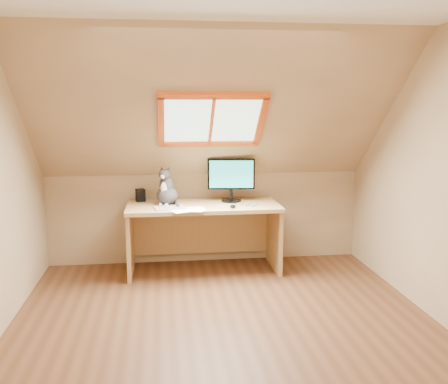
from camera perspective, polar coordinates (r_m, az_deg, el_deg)
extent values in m
plane|color=brown|center=(4.18, 0.18, -15.07)|extent=(3.50, 3.50, 0.00)
cube|color=tan|center=(2.14, 6.28, -5.65)|extent=(3.50, 0.02, 2.40)
cube|color=tan|center=(4.41, 23.37, 1.72)|extent=(0.02, 3.50, 2.40)
cube|color=tan|center=(5.67, -2.10, -2.94)|extent=(3.50, 0.02, 1.00)
cube|color=tan|center=(4.76, -1.35, 9.14)|extent=(3.50, 1.56, 1.41)
cube|color=#B2E0CC|center=(4.83, -1.44, 8.32)|extent=(0.90, 0.53, 0.48)
cube|color=#F05016|center=(4.83, -1.44, 8.32)|extent=(1.02, 0.64, 0.59)
cube|color=tan|center=(5.26, -2.38, -1.63)|extent=(1.60, 0.70, 0.04)
cube|color=tan|center=(5.34, -10.66, -5.65)|extent=(0.04, 0.63, 0.69)
cube|color=tan|center=(5.47, 5.76, -5.17)|extent=(0.04, 0.63, 0.69)
cube|color=tan|center=(5.66, -2.63, -4.60)|extent=(1.50, 0.03, 0.48)
cylinder|color=black|center=(5.41, 0.83, -0.98)|extent=(0.21, 0.21, 0.02)
cylinder|color=black|center=(5.39, 0.83, -0.27)|extent=(0.04, 0.04, 0.12)
cube|color=black|center=(5.36, 0.83, 2.09)|extent=(0.51, 0.10, 0.33)
cube|color=#1B8FDC|center=(5.33, 0.84, 2.05)|extent=(0.47, 0.06, 0.29)
ellipsoid|color=#3B3634|center=(5.27, -6.51, -0.38)|extent=(0.31, 0.34, 0.19)
ellipsoid|color=#3B3634|center=(5.24, -6.60, 0.80)|extent=(0.19, 0.19, 0.21)
ellipsoid|color=silver|center=(5.18, -6.87, 0.45)|extent=(0.08, 0.07, 0.12)
ellipsoid|color=#3B3634|center=(5.18, -6.83, 2.00)|extent=(0.15, 0.14, 0.11)
sphere|color=silver|center=(5.13, -7.04, 1.72)|extent=(0.04, 0.04, 0.04)
cone|color=#3B3634|center=(5.20, -7.12, 2.62)|extent=(0.07, 0.07, 0.07)
cone|color=#3B3634|center=(5.17, -6.38, 2.60)|extent=(0.07, 0.06, 0.07)
cube|color=black|center=(5.48, -9.52, -0.37)|extent=(0.11, 0.11, 0.13)
cube|color=#B2B2B7|center=(5.08, -6.22, -1.80)|extent=(0.33, 0.26, 0.01)
ellipsoid|color=black|center=(5.07, 1.01, -1.65)|extent=(0.08, 0.11, 0.03)
cube|color=white|center=(5.00, -3.57, -2.03)|extent=(0.33, 0.27, 0.00)
cube|color=white|center=(4.99, -3.57, -2.01)|extent=(0.32, 0.24, 0.00)
cube|color=white|center=(4.99, -3.57, -1.99)|extent=(0.35, 0.30, 0.00)
cube|color=white|center=(4.99, -3.57, -1.98)|extent=(0.34, 0.28, 0.00)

